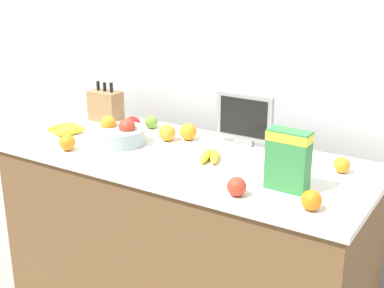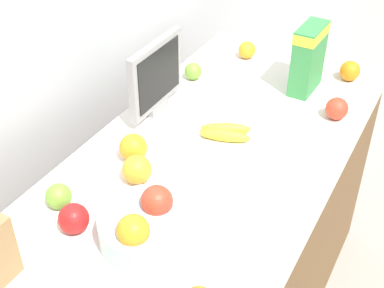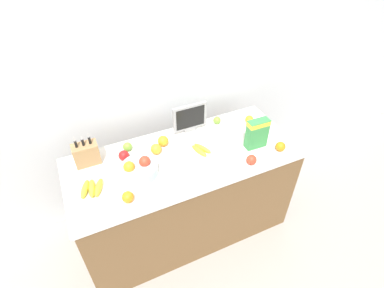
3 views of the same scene
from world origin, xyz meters
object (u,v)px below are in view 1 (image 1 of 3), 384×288
(small_monitor, at_px, (244,118))
(orange_back_center, at_px, (311,200))
(knife_block, at_px, (106,106))
(banana_bunch_left, at_px, (66,129))
(orange_by_cereal, at_px, (342,165))
(apple_rightmost, at_px, (151,122))
(apple_rear, at_px, (133,124))
(orange_front_left, at_px, (188,132))
(banana_bunch_right, at_px, (210,156))
(orange_mid_right, at_px, (167,133))
(cereal_box, at_px, (288,157))
(orange_near_bowl, at_px, (67,143))
(apple_front, at_px, (237,187))
(apple_middle, at_px, (294,147))
(fruit_bowl, at_px, (119,134))

(small_monitor, height_order, orange_back_center, small_monitor)
(knife_block, bearing_deg, small_monitor, 2.50)
(small_monitor, height_order, banana_bunch_left, small_monitor)
(orange_back_center, xyz_separation_m, orange_by_cereal, (-0.01, 0.42, -0.00))
(small_monitor, distance_m, apple_rightmost, 0.55)
(knife_block, relative_size, apple_rightmost, 3.62)
(apple_rear, bearing_deg, small_monitor, 11.01)
(apple_rear, bearing_deg, orange_front_left, 6.20)
(apple_rightmost, xyz_separation_m, apple_rear, (-0.05, -0.09, 0.00))
(apple_rightmost, xyz_separation_m, orange_by_cereal, (1.07, -0.08, -0.00))
(banana_bunch_right, relative_size, orange_mid_right, 2.13)
(banana_bunch_right, bearing_deg, orange_by_cereal, 16.96)
(knife_block, height_order, apple_rightmost, knife_block)
(apple_rightmost, relative_size, apple_rear, 0.89)
(knife_block, distance_m, cereal_box, 1.29)
(apple_rear, height_order, orange_near_bowl, apple_rear)
(apple_rear, distance_m, orange_front_left, 0.33)
(apple_front, relative_size, orange_mid_right, 0.90)
(apple_rightmost, height_order, orange_mid_right, orange_mid_right)
(apple_rear, bearing_deg, orange_near_bowl, -101.30)
(small_monitor, distance_m, orange_mid_right, 0.39)
(cereal_box, relative_size, orange_near_bowl, 3.15)
(apple_front, distance_m, apple_rightmost, 0.95)
(apple_rear, height_order, orange_by_cereal, apple_rear)
(banana_bunch_right, height_order, apple_middle, apple_middle)
(banana_bunch_left, relative_size, apple_front, 2.53)
(knife_block, relative_size, orange_front_left, 3.02)
(orange_front_left, bearing_deg, apple_rightmost, 167.93)
(orange_near_bowl, distance_m, orange_mid_right, 0.49)
(apple_middle, bearing_deg, orange_back_center, -62.19)
(cereal_box, xyz_separation_m, banana_bunch_left, (-1.26, 0.07, -0.11))
(apple_front, bearing_deg, orange_mid_right, 145.97)
(knife_block, relative_size, apple_rear, 3.22)
(apple_front, relative_size, orange_back_center, 0.99)
(banana_bunch_left, height_order, apple_front, apple_front)
(banana_bunch_left, height_order, orange_by_cereal, orange_by_cereal)
(fruit_bowl, relative_size, apple_front, 3.40)
(small_monitor, relative_size, orange_back_center, 3.81)
(banana_bunch_left, distance_m, apple_front, 1.15)
(cereal_box, bearing_deg, apple_rightmost, 159.70)
(knife_block, distance_m, small_monitor, 0.85)
(apple_middle, height_order, apple_rightmost, apple_rightmost)
(banana_bunch_left, distance_m, orange_front_left, 0.65)
(fruit_bowl, bearing_deg, small_monitor, 29.83)
(orange_back_center, xyz_separation_m, orange_mid_right, (-0.89, 0.37, 0.00))
(orange_back_center, bearing_deg, apple_rear, 160.32)
(banana_bunch_right, relative_size, apple_rear, 2.25)
(apple_rear, height_order, orange_front_left, orange_front_left)
(banana_bunch_left, distance_m, apple_rightmost, 0.45)
(cereal_box, xyz_separation_m, orange_by_cereal, (0.13, 0.29, -0.10))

